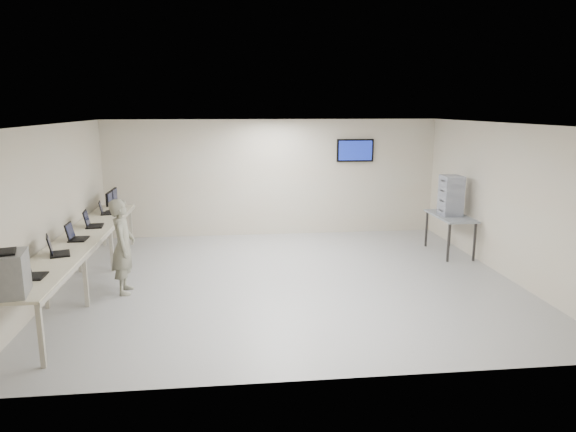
{
  "coord_description": "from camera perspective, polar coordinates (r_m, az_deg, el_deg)",
  "views": [
    {
      "loc": [
        -1.0,
        -8.81,
        3.08
      ],
      "look_at": [
        0.0,
        0.2,
        1.15
      ],
      "focal_mm": 32.0,
      "sensor_mm": 36.0,
      "label": 1
    }
  ],
  "objects": [
    {
      "name": "equipment_box",
      "position": [
        6.89,
        -28.81,
        -5.69
      ],
      "size": [
        0.52,
        0.57,
        0.52
      ],
      "primitive_type": "cube",
      "rotation": [
        0.0,
        0.0,
        0.19
      ],
      "color": "gray",
      "rests_on": "workbench"
    },
    {
      "name": "side_table",
      "position": [
        11.41,
        17.6,
        -0.28
      ],
      "size": [
        0.65,
        1.39,
        0.84
      ],
      "color": "gray",
      "rests_on": "ground"
    },
    {
      "name": "soldier",
      "position": [
        8.99,
        -17.85,
        -3.24
      ],
      "size": [
        0.42,
        0.61,
        1.61
      ],
      "primitive_type": "imported",
      "rotation": [
        0.0,
        0.0,
        1.63
      ],
      "color": "gray",
      "rests_on": "ground"
    },
    {
      "name": "laptop_3",
      "position": [
        10.2,
        -21.02,
        -0.69
      ],
      "size": [
        0.37,
        0.42,
        0.31
      ],
      "rotation": [
        0.0,
        0.0,
        0.12
      ],
      "color": "black",
      "rests_on": "workbench"
    },
    {
      "name": "monitor_near",
      "position": [
        11.55,
        -19.25,
        1.71
      ],
      "size": [
        0.19,
        0.42,
        0.41
      ],
      "color": "black",
      "rests_on": "workbench"
    },
    {
      "name": "room",
      "position": [
        9.08,
        0.31,
        1.43
      ],
      "size": [
        8.01,
        7.01,
        2.81
      ],
      "color": "#BABABA",
      "rests_on": "ground"
    },
    {
      "name": "laptop_2",
      "position": [
        9.29,
        -22.6,
        -2.02
      ],
      "size": [
        0.31,
        0.37,
        0.29
      ],
      "rotation": [
        0.0,
        0.0,
        0.01
      ],
      "color": "black",
      "rests_on": "workbench"
    },
    {
      "name": "workbench",
      "position": [
        9.46,
        -22.03,
        -2.67
      ],
      "size": [
        0.76,
        6.0,
        0.9
      ],
      "color": "beige",
      "rests_on": "ground"
    },
    {
      "name": "monitor_far",
      "position": [
        12.01,
        -18.75,
        2.13
      ],
      "size": [
        0.19,
        0.42,
        0.42
      ],
      "color": "black",
      "rests_on": "workbench"
    },
    {
      "name": "storage_bins",
      "position": [
        11.31,
        17.66,
        2.18
      ],
      "size": [
        0.4,
        0.44,
        0.84
      ],
      "color": "#8D94A9",
      "rests_on": "side_table"
    },
    {
      "name": "laptop_0",
      "position": [
        7.52,
        -26.71,
        -5.6
      ],
      "size": [
        0.29,
        0.35,
        0.27
      ],
      "rotation": [
        0.0,
        0.0,
        0.02
      ],
      "color": "black",
      "rests_on": "workbench"
    },
    {
      "name": "laptop_1",
      "position": [
        8.47,
        -24.43,
        -3.45
      ],
      "size": [
        0.42,
        0.45,
        0.3
      ],
      "rotation": [
        0.0,
        0.0,
        0.32
      ],
      "color": "black",
      "rests_on": "workbench"
    },
    {
      "name": "laptop_4",
      "position": [
        11.33,
        -19.73,
        0.56
      ],
      "size": [
        0.33,
        0.37,
        0.26
      ],
      "rotation": [
        0.0,
        0.0,
        0.17
      ],
      "color": "black",
      "rests_on": "workbench"
    }
  ]
}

